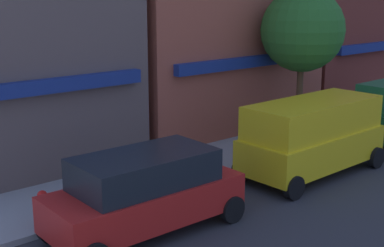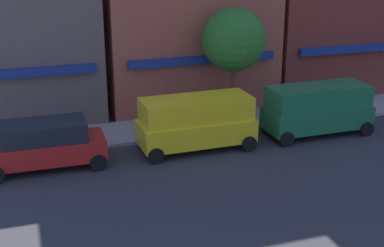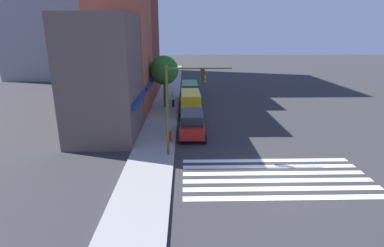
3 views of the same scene
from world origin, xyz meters
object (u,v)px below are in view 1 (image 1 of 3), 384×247
object	(u,v)px
van_yellow	(313,134)
street_tree	(302,30)
suv_red	(145,191)
pedestrian_white_shirt	(318,117)
fire_hydrant	(43,206)

from	to	relation	value
van_yellow	street_tree	world-z (taller)	street_tree
suv_red	pedestrian_white_shirt	size ratio (longest dim) A/B	2.67
fire_hydrant	street_tree	world-z (taller)	street_tree
pedestrian_white_shirt	street_tree	bearing A→B (deg)	17.78
van_yellow	street_tree	distance (m)	4.94
street_tree	van_yellow	bearing A→B (deg)	-135.67
van_yellow	suv_red	bearing A→B (deg)	179.18
van_yellow	pedestrian_white_shirt	world-z (taller)	van_yellow
van_yellow	fire_hydrant	distance (m)	8.36
pedestrian_white_shirt	suv_red	bearing A→B (deg)	119.59
pedestrian_white_shirt	street_tree	world-z (taller)	street_tree
pedestrian_white_shirt	fire_hydrant	bearing A→B (deg)	109.03
suv_red	street_tree	size ratio (longest dim) A/B	0.85
suv_red	pedestrian_white_shirt	distance (m)	9.43
pedestrian_white_shirt	van_yellow	bearing A→B (deg)	141.36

